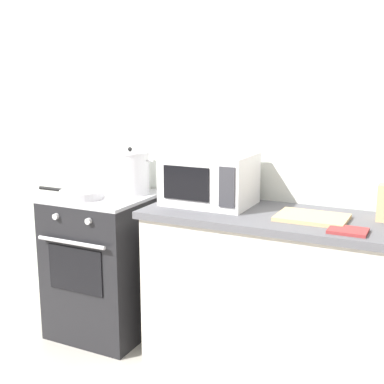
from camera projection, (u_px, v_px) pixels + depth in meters
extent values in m
cube|color=silver|center=(221.00, 142.00, 3.19)|extent=(4.40, 0.10, 2.50)
cube|color=beige|center=(294.00, 301.00, 2.80)|extent=(1.64, 0.56, 0.88)
cube|color=#59595E|center=(298.00, 220.00, 2.70)|extent=(1.70, 0.60, 0.04)
cube|color=black|center=(106.00, 265.00, 3.32)|extent=(0.60, 0.60, 0.90)
cube|color=#B7B7BC|center=(103.00, 197.00, 3.22)|extent=(0.60, 0.60, 0.02)
cube|color=black|center=(75.00, 270.00, 3.03)|extent=(0.39, 0.01, 0.28)
cylinder|color=silver|center=(71.00, 243.00, 2.97)|extent=(0.48, 0.02, 0.02)
cylinder|color=silver|center=(56.00, 216.00, 3.01)|extent=(0.04, 0.02, 0.04)
cylinder|color=silver|center=(88.00, 221.00, 2.91)|extent=(0.04, 0.02, 0.04)
cylinder|color=silver|center=(131.00, 173.00, 3.25)|extent=(0.24, 0.24, 0.26)
cylinder|color=silver|center=(130.00, 152.00, 3.22)|extent=(0.25, 0.25, 0.01)
sphere|color=black|center=(130.00, 149.00, 3.21)|extent=(0.03, 0.03, 0.03)
cylinder|color=silver|center=(112.00, 158.00, 3.29)|extent=(0.05, 0.01, 0.01)
cylinder|color=silver|center=(149.00, 161.00, 3.17)|extent=(0.05, 0.01, 0.01)
cylinder|color=silver|center=(82.00, 194.00, 3.13)|extent=(0.27, 0.27, 0.05)
cylinder|color=black|center=(52.00, 189.00, 3.23)|extent=(0.20, 0.02, 0.02)
cube|color=white|center=(209.00, 179.00, 2.95)|extent=(0.50, 0.36, 0.30)
cube|color=black|center=(186.00, 183.00, 2.82)|extent=(0.28, 0.01, 0.19)
cube|color=#38383D|center=(227.00, 187.00, 2.71)|extent=(0.09, 0.01, 0.22)
cube|color=tan|center=(312.00, 218.00, 2.64)|extent=(0.36, 0.26, 0.02)
cube|color=#993333|center=(348.00, 231.00, 2.41)|extent=(0.18, 0.14, 0.02)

